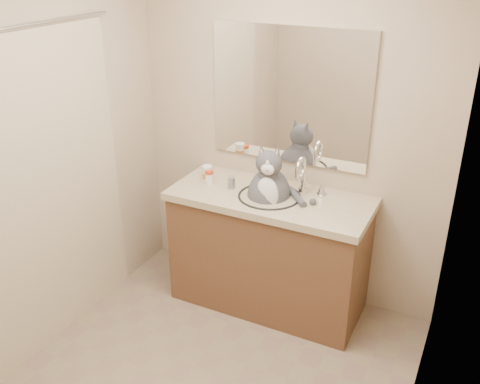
# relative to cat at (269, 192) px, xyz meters

# --- Properties ---
(room) EXTENTS (2.22, 2.52, 2.42)m
(room) POSITION_rel_cat_xyz_m (0.01, -0.96, 0.33)
(room) COLOR #856C5C
(room) RESTS_ON ground
(vanity) EXTENTS (1.34, 0.59, 1.12)m
(vanity) POSITION_rel_cat_xyz_m (0.01, 0.01, -0.43)
(vanity) COLOR brown
(vanity) RESTS_ON ground
(mirror) EXTENTS (1.10, 0.02, 0.90)m
(mirror) POSITION_rel_cat_xyz_m (0.01, 0.28, 0.58)
(mirror) COLOR white
(mirror) RESTS_ON room
(shower_curtain) EXTENTS (0.02, 1.30, 1.93)m
(shower_curtain) POSITION_rel_cat_xyz_m (-1.04, -0.86, 0.16)
(shower_curtain) COLOR beige
(shower_curtain) RESTS_ON ground
(cat) EXTENTS (0.47, 0.38, 0.57)m
(cat) POSITION_rel_cat_xyz_m (0.00, 0.00, 0.00)
(cat) COLOR #4C4C51
(cat) RESTS_ON vanity
(pill_bottle_redcap) EXTENTS (0.07, 0.07, 0.10)m
(pill_bottle_redcap) POSITION_rel_cat_xyz_m (-0.44, -0.02, 0.03)
(pill_bottle_redcap) COLOR white
(pill_bottle_redcap) RESTS_ON vanity
(pill_bottle_orange) EXTENTS (0.08, 0.08, 0.12)m
(pill_bottle_orange) POSITION_rel_cat_xyz_m (-0.47, 0.01, 0.03)
(pill_bottle_orange) COLOR white
(pill_bottle_orange) RESTS_ON vanity
(grey_canister) EXTENTS (0.06, 0.06, 0.08)m
(grey_canister) POSITION_rel_cat_xyz_m (-0.27, -0.01, 0.02)
(grey_canister) COLOR gray
(grey_canister) RESTS_ON vanity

